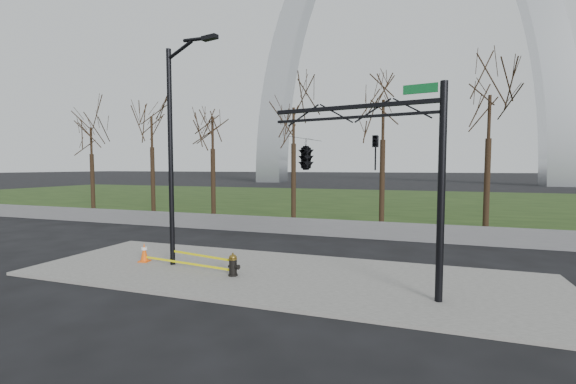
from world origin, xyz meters
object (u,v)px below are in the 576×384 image
(traffic_signal_mast, at_px, (329,154))
(fire_hydrant, at_px, (233,265))
(traffic_cone, at_px, (144,252))
(street_light, at_px, (175,141))

(traffic_signal_mast, bearing_deg, fire_hydrant, -168.38)
(traffic_cone, xyz_separation_m, traffic_signal_mast, (7.32, -0.44, 3.68))
(traffic_cone, height_order, traffic_signal_mast, traffic_signal_mast)
(fire_hydrant, relative_size, street_light, 0.09)
(fire_hydrant, bearing_deg, traffic_signal_mast, 15.26)
(fire_hydrant, height_order, traffic_cone, fire_hydrant)
(street_light, height_order, traffic_signal_mast, street_light)
(traffic_signal_mast, bearing_deg, traffic_cone, -174.63)
(fire_hydrant, xyz_separation_m, traffic_signal_mast, (3.20, 0.16, 3.69))
(fire_hydrant, xyz_separation_m, street_light, (-2.62, 0.55, 4.24))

